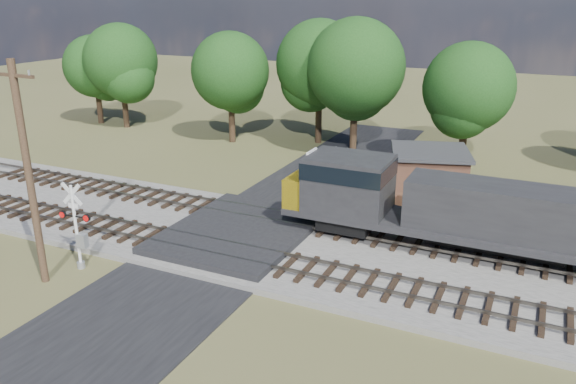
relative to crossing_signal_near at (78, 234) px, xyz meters
The scene contains 11 objects.
ground 7.87m from the crossing_signal_near, 48.63° to the left, with size 160.00×160.00×0.00m, color #4F512B.
ballast_bed 16.40m from the crossing_signal_near, 22.54° to the left, with size 140.00×10.00×0.30m, color gray.
road 7.86m from the crossing_signal_near, 48.63° to the left, with size 7.00×60.00×0.08m, color black.
crossing_panel 8.18m from the crossing_signal_near, 50.99° to the left, with size 7.00×9.00×0.62m, color #262628.
track_near 9.11m from the crossing_signal_near, 24.63° to the left, with size 140.00×2.60×0.33m.
track_far 12.07m from the crossing_signal_near, 46.91° to the left, with size 140.00×2.60×0.33m.
crossing_signal_near is the anchor object (origin of this frame).
crossing_signal_far 15.34m from the crossing_signal_near, 57.43° to the left, with size 1.55×0.34×3.84m.
utility_pole 3.92m from the crossing_signal_near, 109.89° to the right, with size 2.44×0.33×9.96m.
equipment_shed 21.17m from the crossing_signal_near, 52.69° to the left, with size 5.88×5.88×3.22m.
treeline 28.92m from the crossing_signal_near, 65.15° to the left, with size 80.55×10.99×10.91m.
Camera 1 is at (14.06, -23.46, 12.30)m, focal length 35.00 mm.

